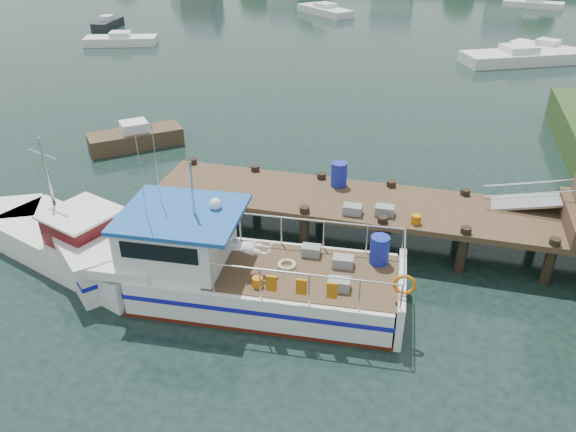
% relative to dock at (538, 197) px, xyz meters
% --- Properties ---
extents(ground_plane, '(160.00, 160.00, 0.00)m').
position_rel_dock_xyz_m(ground_plane, '(-6.51, -0.01, -2.24)').
color(ground_plane, black).
extents(dock, '(16.60, 3.00, 4.78)m').
position_rel_dock_xyz_m(dock, '(0.00, 0.00, 0.00)').
color(dock, '#493422').
rests_on(dock, ground).
extents(lobster_boat, '(10.64, 3.67, 5.04)m').
position_rel_dock_xyz_m(lobster_boat, '(-8.69, -4.34, -1.33)').
color(lobster_boat, silver).
rests_on(lobster_boat, ground).
extents(work_boat, '(7.67, 4.37, 4.07)m').
position_rel_dock_xyz_m(work_boat, '(-14.16, -3.72, -1.59)').
color(work_boat, silver).
rests_on(work_boat, ground).
extents(moored_rowboat, '(4.16, 3.84, 1.23)m').
position_rel_dock_xyz_m(moored_rowboat, '(-16.69, 5.26, -1.78)').
color(moored_rowboat, '#493422').
rests_on(moored_rowboat, ground).
extents(moored_far, '(6.26, 3.05, 1.02)m').
position_rel_dock_xyz_m(moored_far, '(5.53, 50.60, -1.86)').
color(moored_far, silver).
rests_on(moored_far, ground).
extents(moored_a, '(5.87, 3.57, 1.02)m').
position_rel_dock_xyz_m(moored_a, '(-27.97, 23.90, -1.86)').
color(moored_a, silver).
rests_on(moored_a, ground).
extents(moored_b, '(5.36, 4.23, 1.15)m').
position_rel_dock_xyz_m(moored_b, '(4.19, 28.97, -1.81)').
color(moored_b, silver).
rests_on(moored_b, ground).
extents(moored_c, '(8.15, 5.81, 1.23)m').
position_rel_dock_xyz_m(moored_c, '(1.93, 26.02, -1.79)').
color(moored_c, silver).
rests_on(moored_c, ground).
extents(moored_d, '(6.41, 5.95, 1.11)m').
position_rel_dock_xyz_m(moored_d, '(-15.03, 41.06, -1.83)').
color(moored_d, silver).
rests_on(moored_d, ground).
extents(moored_e, '(1.73, 4.10, 1.10)m').
position_rel_dock_xyz_m(moored_e, '(-32.41, 29.48, -1.83)').
color(moored_e, black).
rests_on(moored_e, ground).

